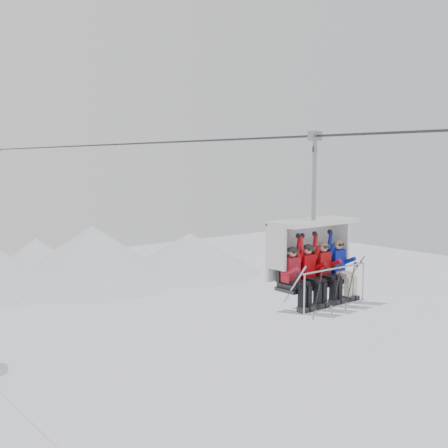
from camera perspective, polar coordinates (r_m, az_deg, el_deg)
haul_cable at (r=15.50m, az=0.00°, el=8.54°), size 0.06×50.00×0.06m
chairlift_carrier at (r=13.37m, az=8.64°, el=-2.62°), size 2.24×1.17×3.98m
skier_far_left at (r=12.67m, az=7.21°, el=-5.25°), size 0.38×1.69×1.53m
skier_center_left at (r=13.04m, az=8.74°, el=-4.92°), size 0.38×1.69×1.54m
skier_center_right at (r=13.44m, az=10.31°, el=-4.61°), size 0.38×1.69×1.54m
skier_far_right at (r=13.85m, az=11.75°, el=-4.31°), size 0.38×1.69×1.54m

